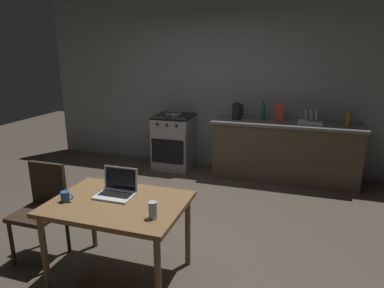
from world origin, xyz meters
name	(u,v)px	position (x,y,z in m)	size (l,w,h in m)	color
ground_plane	(153,233)	(0.00, 0.00, 0.00)	(12.00, 12.00, 0.00)	#473D33
back_wall	(229,85)	(0.30, 2.44, 1.37)	(6.40, 0.10, 2.74)	gray
kitchen_counter	(284,151)	(1.25, 2.09, 0.45)	(2.16, 0.64, 0.89)	#4C3D2D
stove_oven	(174,141)	(-0.53, 2.09, 0.44)	(0.60, 0.62, 0.89)	gray
dining_table	(118,210)	(0.04, -0.75, 0.64)	(1.11, 0.80, 0.71)	brown
chair	(43,205)	(-0.81, -0.67, 0.52)	(0.40, 0.40, 0.90)	#2D2116
laptop	(117,190)	(-0.03, -0.64, 0.76)	(0.32, 0.24, 0.23)	silver
electric_kettle	(237,111)	(0.51, 2.09, 1.01)	(0.17, 0.15, 0.25)	black
bottle	(348,118)	(2.07, 2.04, 1.01)	(0.06, 0.06, 0.26)	#8C601E
frying_pan	(173,114)	(-0.53, 2.06, 0.92)	(0.27, 0.45, 0.05)	gray
coffee_mug	(66,196)	(-0.36, -0.87, 0.76)	(0.11, 0.07, 0.09)	#264C8C
drinking_glass	(153,210)	(0.44, -0.92, 0.78)	(0.07, 0.07, 0.13)	#99B7C6
cereal_box	(279,113)	(1.13, 2.11, 1.02)	(0.13, 0.05, 0.25)	#B2382D
dish_rack	(310,120)	(1.58, 2.09, 0.94)	(0.34, 0.26, 0.21)	silver
bottle_b	(263,111)	(0.89, 2.17, 1.02)	(0.07, 0.07, 0.27)	#19592D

